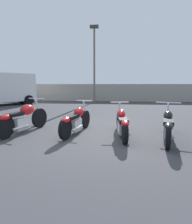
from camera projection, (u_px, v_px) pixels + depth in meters
The scene contains 7 objects.
ground_plane at pixel (96, 133), 5.43m from camera, with size 60.00×60.00×0.00m, color #38383D.
fence_back at pixel (108, 93), 15.70m from camera, with size 40.00×0.04×1.54m.
light_pole_left at pixel (94, 57), 14.51m from camera, with size 0.70×0.35×6.24m.
motorcycle_slot_0 at pixel (23, 118), 5.37m from camera, with size 0.84×2.06×1.04m.
motorcycle_slot_1 at pixel (76, 120), 5.33m from camera, with size 0.72×1.99×0.97m.
motorcycle_slot_2 at pixel (122, 123), 5.02m from camera, with size 0.58×2.01×0.94m.
motorcycle_slot_3 at pixel (168, 125), 4.67m from camera, with size 0.87×2.12×0.96m.
Camera 1 is at (0.53, -5.23, 1.48)m, focal length 28.00 mm.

